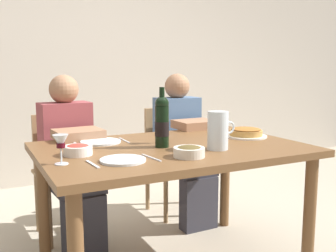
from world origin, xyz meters
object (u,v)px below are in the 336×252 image
dinner_plate_left_setting (101,142)px  diner_right (184,144)px  wine_glass_left_diner (162,126)px  wine_bottle (162,122)px  olive_bowl (189,151)px  chair_right (170,153)px  water_pitcher (218,133)px  wine_glass_right_diner (61,143)px  dinner_plate_right_setting (123,160)px  dining_table (172,162)px  chair_left (62,166)px  diner_left (71,156)px  salad_bowl (78,149)px  baked_tart (246,133)px

dinner_plate_left_setting → diner_right: (0.79, 0.39, -0.15)m
wine_glass_left_diner → diner_right: size_ratio=0.13×
wine_bottle → diner_right: bearing=52.6°
olive_bowl → chair_right: (0.50, 1.20, -0.29)m
water_pitcher → wine_bottle: bearing=142.5°
wine_bottle → wine_glass_right_diner: 0.62m
dinner_plate_right_setting → water_pitcher: bearing=3.1°
dining_table → chair_left: size_ratio=1.72×
diner_left → diner_right: 0.89m
wine_bottle → salad_bowl: 0.49m
olive_bowl → dinner_plate_left_setting: size_ratio=0.66×
dinner_plate_left_setting → olive_bowl: bearing=-63.0°
wine_glass_left_diner → dinner_plate_right_setting: wine_glass_left_diner is taller
wine_bottle → dinner_plate_left_setting: size_ratio=1.41×
salad_bowl → chair_right: size_ratio=0.17×
dining_table → diner_right: bearing=56.2°
dining_table → dinner_plate_right_setting: bearing=-149.6°
wine_bottle → dinner_plate_left_setting: 0.42m
water_pitcher → dining_table: bearing=133.7°
baked_tart → dinner_plate_left_setting: 0.94m
diner_left → wine_bottle: bearing=116.4°
dining_table → chair_right: size_ratio=1.72×
dinner_plate_right_setting → wine_glass_right_diner: bearing=165.2°
olive_bowl → dining_table: bearing=80.0°
water_pitcher → dinner_plate_left_setting: bearing=137.8°
salad_bowl → dinner_plate_left_setting: salad_bowl is taller
dinner_plate_right_setting → diner_left: 0.87m
salad_bowl → diner_left: bearing=80.7°
dining_table → wine_glass_right_diner: wine_glass_right_diner is taller
salad_bowl → diner_left: 0.66m
wine_glass_left_diner → diner_right: bearing=50.6°
water_pitcher → baked_tart: bearing=32.6°
dining_table → water_pitcher: size_ratio=7.09×
wine_bottle → wine_glass_left_diner: 0.12m
wine_glass_left_diner → dinner_plate_right_setting: size_ratio=0.67×
water_pitcher → dinner_plate_right_setting: water_pitcher is taller
wine_glass_left_diner → diner_left: bearing=128.8°
wine_glass_left_diner → chair_left: wine_glass_left_diner is taller
baked_tart → wine_glass_right_diner: 1.25m
dining_table → wine_glass_right_diner: 0.70m
chair_left → dining_table: bearing=113.4°
dining_table → salad_bowl: salad_bowl is taller
salad_bowl → wine_glass_left_diner: bearing=10.3°
dinner_plate_right_setting → diner_right: 1.24m
dinner_plate_right_setting → chair_right: size_ratio=0.26×
salad_bowl → diner_right: bearing=33.8°
dinner_plate_left_setting → dinner_plate_right_setting: (-0.04, -0.51, 0.00)m
wine_glass_right_diner → dinner_plate_left_setting: (0.32, 0.43, -0.10)m
wine_bottle → salad_bowl: wine_bottle is taller
baked_tart → olive_bowl: 0.70m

